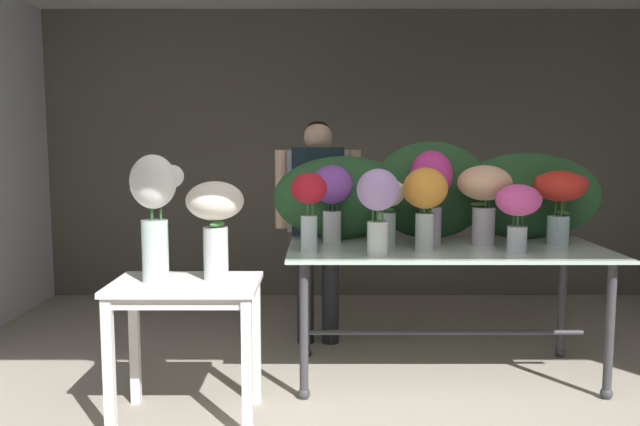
{
  "coord_description": "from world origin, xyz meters",
  "views": [
    {
      "loc": [
        -0.38,
        -2.0,
        1.46
      ],
      "look_at": [
        -0.37,
        1.53,
        1.06
      ],
      "focal_mm": 36.13,
      "sensor_mm": 36.0,
      "label": 1
    }
  ],
  "objects_px": {
    "vase_violet_lilies": "(331,193)",
    "vase_cream_lisianthus_tall": "(214,216)",
    "florist": "(317,208)",
    "vase_ivory_hydrangea": "(386,204)",
    "vase_fuchsia_carnations": "(517,207)",
    "vase_sunset_roses": "(423,197)",
    "vase_lilac_ranunculus": "(376,201)",
    "vase_scarlet_snapdragons": "(558,194)",
    "side_table_white": "(184,302)",
    "vase_magenta_tulips": "(429,186)",
    "vase_white_roses_tall": "(153,205)",
    "vase_peach_stock": "(483,192)",
    "vase_crimson_freesia": "(307,201)",
    "display_table_glass": "(444,267)"
  },
  "relations": [
    {
      "from": "vase_violet_lilies",
      "to": "vase_cream_lisianthus_tall",
      "type": "height_order",
      "value": "vase_violet_lilies"
    },
    {
      "from": "florist",
      "to": "vase_violet_lilies",
      "type": "relative_size",
      "value": 3.22
    },
    {
      "from": "vase_ivory_hydrangea",
      "to": "vase_fuchsia_carnations",
      "type": "bearing_deg",
      "value": -18.46
    },
    {
      "from": "vase_sunset_roses",
      "to": "vase_lilac_ranunculus",
      "type": "xyz_separation_m",
      "value": [
        -0.29,
        -0.18,
        -0.01
      ]
    },
    {
      "from": "vase_scarlet_snapdragons",
      "to": "vase_lilac_ranunculus",
      "type": "relative_size",
      "value": 0.94
    },
    {
      "from": "side_table_white",
      "to": "vase_violet_lilies",
      "type": "distance_m",
      "value": 1.2
    },
    {
      "from": "side_table_white",
      "to": "vase_lilac_ranunculus",
      "type": "bearing_deg",
      "value": 18.19
    },
    {
      "from": "vase_magenta_tulips",
      "to": "vase_white_roses_tall",
      "type": "height_order",
      "value": "vase_magenta_tulips"
    },
    {
      "from": "vase_scarlet_snapdragons",
      "to": "vase_peach_stock",
      "type": "height_order",
      "value": "vase_peach_stock"
    },
    {
      "from": "vase_lilac_ranunculus",
      "to": "vase_fuchsia_carnations",
      "type": "bearing_deg",
      "value": 7.03
    },
    {
      "from": "florist",
      "to": "vase_white_roses_tall",
      "type": "height_order",
      "value": "florist"
    },
    {
      "from": "florist",
      "to": "vase_lilac_ranunculus",
      "type": "distance_m",
      "value": 1.01
    },
    {
      "from": "vase_peach_stock",
      "to": "vase_magenta_tulips",
      "type": "distance_m",
      "value": 0.33
    },
    {
      "from": "vase_scarlet_snapdragons",
      "to": "vase_ivory_hydrangea",
      "type": "distance_m",
      "value": 1.07
    },
    {
      "from": "vase_crimson_freesia",
      "to": "florist",
      "type": "bearing_deg",
      "value": 86.52
    },
    {
      "from": "vase_magenta_tulips",
      "to": "vase_cream_lisianthus_tall",
      "type": "relative_size",
      "value": 1.14
    },
    {
      "from": "vase_cream_lisianthus_tall",
      "to": "vase_ivory_hydrangea",
      "type": "bearing_deg",
      "value": 33.35
    },
    {
      "from": "vase_white_roses_tall",
      "to": "florist",
      "type": "bearing_deg",
      "value": 57.25
    },
    {
      "from": "vase_ivory_hydrangea",
      "to": "vase_lilac_ranunculus",
      "type": "bearing_deg",
      "value": -104.41
    },
    {
      "from": "vase_magenta_tulips",
      "to": "vase_cream_lisianthus_tall",
      "type": "bearing_deg",
      "value": -149.64
    },
    {
      "from": "display_table_glass",
      "to": "side_table_white",
      "type": "distance_m",
      "value": 1.59
    },
    {
      "from": "side_table_white",
      "to": "vase_cream_lisianthus_tall",
      "type": "relative_size",
      "value": 1.47
    },
    {
      "from": "vase_sunset_roses",
      "to": "vase_crimson_freesia",
      "type": "height_order",
      "value": "vase_sunset_roses"
    },
    {
      "from": "vase_white_roses_tall",
      "to": "vase_cream_lisianthus_tall",
      "type": "height_order",
      "value": "vase_white_roses_tall"
    },
    {
      "from": "vase_lilac_ranunculus",
      "to": "side_table_white",
      "type": "bearing_deg",
      "value": -161.81
    },
    {
      "from": "florist",
      "to": "vase_cream_lisianthus_tall",
      "type": "relative_size",
      "value": 3.11
    },
    {
      "from": "vase_lilac_ranunculus",
      "to": "vase_magenta_tulips",
      "type": "bearing_deg",
      "value": 50.01
    },
    {
      "from": "vase_crimson_freesia",
      "to": "vase_cream_lisianthus_tall",
      "type": "relative_size",
      "value": 0.9
    },
    {
      "from": "vase_scarlet_snapdragons",
      "to": "vase_magenta_tulips",
      "type": "bearing_deg",
      "value": 175.6
    },
    {
      "from": "display_table_glass",
      "to": "vase_magenta_tulips",
      "type": "distance_m",
      "value": 0.51
    },
    {
      "from": "side_table_white",
      "to": "vase_violet_lilies",
      "type": "height_order",
      "value": "vase_violet_lilies"
    },
    {
      "from": "florist",
      "to": "vase_scarlet_snapdragons",
      "type": "distance_m",
      "value": 1.6
    },
    {
      "from": "vase_ivory_hydrangea",
      "to": "vase_magenta_tulips",
      "type": "bearing_deg",
      "value": 18.75
    },
    {
      "from": "display_table_glass",
      "to": "vase_cream_lisianthus_tall",
      "type": "distance_m",
      "value": 1.48
    },
    {
      "from": "vase_crimson_freesia",
      "to": "vase_ivory_hydrangea",
      "type": "bearing_deg",
      "value": 25.53
    },
    {
      "from": "vase_magenta_tulips",
      "to": "vase_white_roses_tall",
      "type": "relative_size",
      "value": 0.9
    },
    {
      "from": "vase_peach_stock",
      "to": "display_table_glass",
      "type": "bearing_deg",
      "value": -162.84
    },
    {
      "from": "side_table_white",
      "to": "florist",
      "type": "height_order",
      "value": "florist"
    },
    {
      "from": "vase_lilac_ranunculus",
      "to": "vase_crimson_freesia",
      "type": "bearing_deg",
      "value": 163.15
    },
    {
      "from": "vase_violet_lilies",
      "to": "florist",
      "type": "bearing_deg",
      "value": 100.57
    },
    {
      "from": "display_table_glass",
      "to": "vase_crimson_freesia",
      "type": "height_order",
      "value": "vase_crimson_freesia"
    },
    {
      "from": "vase_cream_lisianthus_tall",
      "to": "vase_white_roses_tall",
      "type": "bearing_deg",
      "value": -170.37
    },
    {
      "from": "display_table_glass",
      "to": "vase_sunset_roses",
      "type": "distance_m",
      "value": 0.48
    },
    {
      "from": "vase_sunset_roses",
      "to": "vase_crimson_freesia",
      "type": "distance_m",
      "value": 0.68
    },
    {
      "from": "vase_magenta_tulips",
      "to": "vase_violet_lilies",
      "type": "height_order",
      "value": "vase_magenta_tulips"
    },
    {
      "from": "vase_ivory_hydrangea",
      "to": "side_table_white",
      "type": "bearing_deg",
      "value": -148.43
    },
    {
      "from": "vase_crimson_freesia",
      "to": "vase_cream_lisianthus_tall",
      "type": "distance_m",
      "value": 0.62
    },
    {
      "from": "display_table_glass",
      "to": "florist",
      "type": "relative_size",
      "value": 1.21
    },
    {
      "from": "vase_fuchsia_carnations",
      "to": "vase_magenta_tulips",
      "type": "xyz_separation_m",
      "value": [
        -0.45,
        0.34,
        0.1
      ]
    },
    {
      "from": "side_table_white",
      "to": "display_table_glass",
      "type": "bearing_deg",
      "value": 23.24
    }
  ]
}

